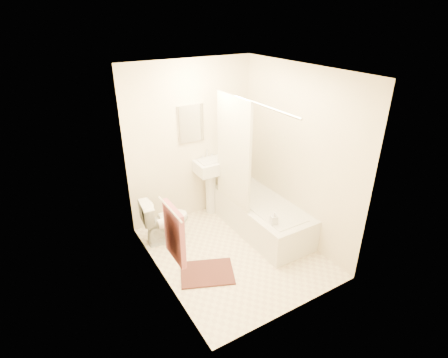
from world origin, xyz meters
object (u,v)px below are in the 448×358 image
toilet (166,220)px  bathtub (261,216)px  bath_mat (207,273)px  sink (211,185)px  soap_bottle (274,218)px

toilet → bathtub: size_ratio=0.40×
bathtub → bath_mat: size_ratio=2.52×
toilet → bath_mat: 1.00m
sink → soap_bottle: sink is taller
toilet → soap_bottle: (1.09, -1.03, 0.23)m
sink → bathtub: sink is taller
bathtub → bath_mat: bathtub is taller
toilet → bathtub: 1.40m
toilet → sink: (0.92, 0.32, 0.18)m
toilet → bath_mat: size_ratio=1.01×
bath_mat → soap_bottle: soap_bottle is taller
sink → bathtub: 0.94m
sink → soap_bottle: 1.36m
toilet → bathtub: toilet is taller
bathtub → sink: bearing=115.6°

